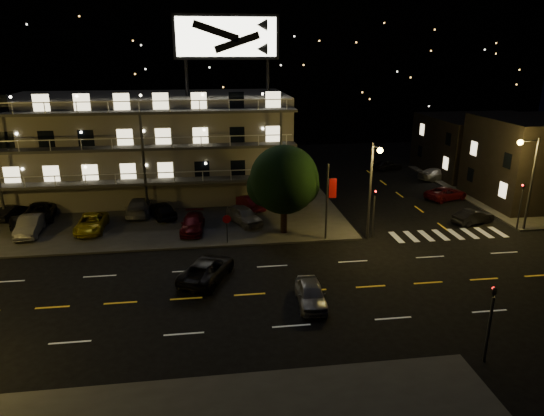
{
  "coord_description": "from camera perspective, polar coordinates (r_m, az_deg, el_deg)",
  "views": [
    {
      "loc": [
        -4.32,
        -27.54,
        14.89
      ],
      "look_at": [
        0.53,
        8.0,
        3.1
      ],
      "focal_mm": 32.0,
      "sensor_mm": 36.0,
      "label": 1
    }
  ],
  "objects": [
    {
      "name": "ground",
      "position": [
        31.61,
        1.03,
        -9.91
      ],
      "size": [
        140.0,
        140.0,
        0.0
      ],
      "primitive_type": "plane",
      "color": "black",
      "rests_on": "ground"
    },
    {
      "name": "lot_car_0",
      "position": [
        45.73,
        -27.49,
        -1.81
      ],
      "size": [
        3.17,
        4.46,
        1.41
      ],
      "primitive_type": "imported",
      "rotation": [
        0.0,
        0.0,
        0.41
      ],
      "color": "black",
      "rests_on": "curb_nw"
    },
    {
      "name": "curb_ne",
      "position": [
        60.48,
        27.15,
        1.97
      ],
      "size": [
        16.0,
        24.0,
        0.15
      ],
      "primitive_type": "cube",
      "color": "#373735",
      "rests_on": "ground"
    },
    {
      "name": "streetlight_nc",
      "position": [
        39.01,
        11.71,
        3.07
      ],
      "size": [
        0.44,
        1.92,
        8.0
      ],
      "color": "#2D2D30",
      "rests_on": "ground"
    },
    {
      "name": "lot_car_6",
      "position": [
        49.15,
        -25.52,
        -0.16
      ],
      "size": [
        3.15,
        5.69,
        1.51
      ],
      "primitive_type": "imported",
      "rotation": [
        0.0,
        0.0,
        3.26
      ],
      "color": "black",
      "rests_on": "curb_nw"
    },
    {
      "name": "road_car_east",
      "position": [
        30.08,
        4.59,
        -10.02
      ],
      "size": [
        1.86,
        4.17,
        1.39
      ],
      "primitive_type": "imported",
      "rotation": [
        0.0,
        0.0,
        -0.05
      ],
      "color": "gray",
      "rests_on": "ground"
    },
    {
      "name": "streetlight_ne",
      "position": [
        45.64,
        27.97,
        3.48
      ],
      "size": [
        1.92,
        0.44,
        8.0
      ],
      "color": "#2D2D30",
      "rests_on": "ground"
    },
    {
      "name": "signal_nw",
      "position": [
        40.35,
        11.91,
        0.01
      ],
      "size": [
        0.2,
        0.27,
        4.6
      ],
      "color": "#2D2D30",
      "rests_on": "ground"
    },
    {
      "name": "lot_car_3",
      "position": [
        41.63,
        -9.33,
        -1.82
      ],
      "size": [
        2.19,
        4.65,
        1.31
      ],
      "primitive_type": "imported",
      "rotation": [
        0.0,
        0.0,
        -0.08
      ],
      "color": "#570C12",
      "rests_on": "curb_nw"
    },
    {
      "name": "tree",
      "position": [
        39.71,
        1.35,
        3.12
      ],
      "size": [
        5.9,
        5.68,
        7.43
      ],
      "color": "black",
      "rests_on": "curb_nw"
    },
    {
      "name": "curb_nw",
      "position": [
        50.73,
        -18.4,
        0.26
      ],
      "size": [
        44.0,
        24.0,
        0.15
      ],
      "primitive_type": "cube",
      "color": "#373735",
      "rests_on": "ground"
    },
    {
      "name": "signal_sw",
      "position": [
        26.3,
        24.34,
        -11.51
      ],
      "size": [
        0.2,
        0.27,
        4.6
      ],
      "color": "#2D2D30",
      "rests_on": "ground"
    },
    {
      "name": "banner_north",
      "position": [
        38.88,
        6.59,
        0.93
      ],
      "size": [
        0.83,
        0.16,
        6.4
      ],
      "color": "#2D2D30",
      "rests_on": "ground"
    },
    {
      "name": "lot_car_8",
      "position": [
        45.57,
        -12.86,
        -0.17
      ],
      "size": [
        3.35,
        4.66,
        1.47
      ],
      "primitive_type": "imported",
      "rotation": [
        0.0,
        0.0,
        3.56
      ],
      "color": "black",
      "rests_on": "curb_nw"
    },
    {
      "name": "side_bldg_back",
      "position": [
        66.27,
        23.73,
        6.77
      ],
      "size": [
        14.06,
        12.0,
        7.0
      ],
      "color": "black",
      "rests_on": "ground"
    },
    {
      "name": "stop_sign",
      "position": [
        38.47,
        -5.33,
        -1.92
      ],
      "size": [
        0.91,
        0.11,
        2.61
      ],
      "color": "#2D2D30",
      "rests_on": "ground"
    },
    {
      "name": "lot_car_9",
      "position": [
        46.79,
        -2.73,
        0.74
      ],
      "size": [
        2.96,
        4.61,
        1.43
      ],
      "primitive_type": "imported",
      "rotation": [
        0.0,
        0.0,
        3.5
      ],
      "color": "#570C12",
      "rests_on": "curb_nw"
    },
    {
      "name": "side_car_1",
      "position": [
        53.42,
        19.81,
        1.63
      ],
      "size": [
        5.1,
        3.57,
        1.29
      ],
      "primitive_type": "imported",
      "rotation": [
        0.0,
        0.0,
        1.91
      ],
      "color": "#570C12",
      "rests_on": "ground"
    },
    {
      "name": "motel",
      "position": [
        52.61,
        -13.88,
        7.21
      ],
      "size": [
        28.0,
        13.8,
        18.1
      ],
      "color": "gray",
      "rests_on": "ground"
    },
    {
      "name": "lot_car_2",
      "position": [
        43.96,
        -20.5,
        -1.67
      ],
      "size": [
        2.23,
        4.8,
        1.33
      ],
      "primitive_type": "imported",
      "rotation": [
        0.0,
        0.0,
        -0.0
      ],
      "color": "gold",
      "rests_on": "curb_nw"
    },
    {
      "name": "lot_car_1",
      "position": [
        45.09,
        -26.61,
        -1.86
      ],
      "size": [
        1.94,
        4.73,
        1.52
      ],
      "primitive_type": "imported",
      "rotation": [
        0.0,
        0.0,
        0.07
      ],
      "color": "gray",
      "rests_on": "curb_nw"
    },
    {
      "name": "lot_car_5",
      "position": [
        50.02,
        -28.04,
        -0.38
      ],
      "size": [
        2.71,
        4.1,
        1.28
      ],
      "primitive_type": "imported",
      "rotation": [
        0.0,
        0.0,
        2.75
      ],
      "color": "black",
      "rests_on": "curb_nw"
    },
    {
      "name": "side_car_2",
      "position": [
        61.21,
        18.79,
        3.8
      ],
      "size": [
        5.12,
        3.28,
        1.38
      ],
      "primitive_type": "imported",
      "rotation": [
        0.0,
        0.0,
        1.88
      ],
      "color": "gray",
      "rests_on": "ground"
    },
    {
      "name": "signal_ne",
      "position": [
        46.3,
        27.26,
        0.69
      ],
      "size": [
        0.27,
        0.2,
        4.6
      ],
      "color": "#2D2D30",
      "rests_on": "ground"
    },
    {
      "name": "side_car_3",
      "position": [
        64.56,
        13.44,
        4.97
      ],
      "size": [
        4.21,
        2.64,
        1.34
      ],
      "primitive_type": "imported",
      "rotation": [
        0.0,
        0.0,
        1.86
      ],
      "color": "black",
      "rests_on": "ground"
    },
    {
      "name": "side_car_0",
      "position": [
        46.84,
        22.59,
        -0.95
      ],
      "size": [
        4.17,
        2.54,
        1.3
      ],
      "primitive_type": "imported",
      "rotation": [
        0.0,
        0.0,
        1.89
      ],
      "color": "black",
      "rests_on": "ground"
    },
    {
      "name": "road_car_west",
      "position": [
        33.27,
        -7.67,
        -7.14
      ],
      "size": [
        4.39,
        5.87,
        1.48
      ],
      "primitive_type": "imported",
      "rotation": [
        0.0,
        0.0,
        2.73
      ],
      "color": "black",
      "rests_on": "ground"
    },
    {
      "name": "lot_car_7",
      "position": [
        47.0,
        -15.34,
        0.23
      ],
      "size": [
        2.19,
        5.3,
        1.53
      ],
      "primitive_type": "imported",
      "rotation": [
        0.0,
        0.0,
        3.13
      ],
      "color": "gray",
      "rests_on": "curb_nw"
    },
    {
      "name": "hill_backdrop",
      "position": [
        96.4,
        -9.08,
        15.99
      ],
      "size": [
        120.0,
        25.0,
        24.0
      ],
      "color": "black",
      "rests_on": "ground"
    },
    {
      "name": "lot_car_4",
      "position": [
        42.95,
        -3.31,
        -0.84
      ],
      "size": [
        3.43,
        4.75,
        1.5
      ],
      "primitive_type": "imported",
      "rotation": [
        0.0,
        0.0,
        0.42
      ],
      "color": "gray",
      "rests_on": "curb_nw"
    }
  ]
}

